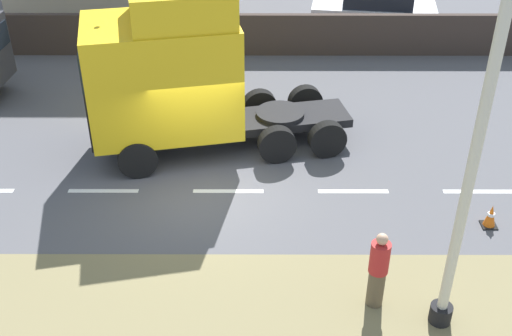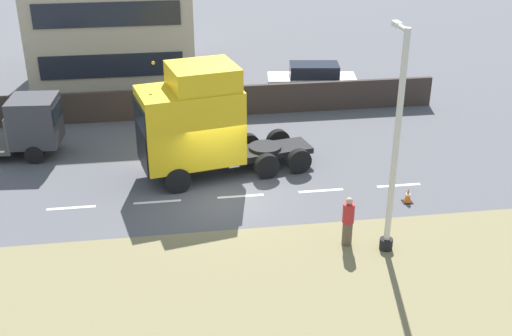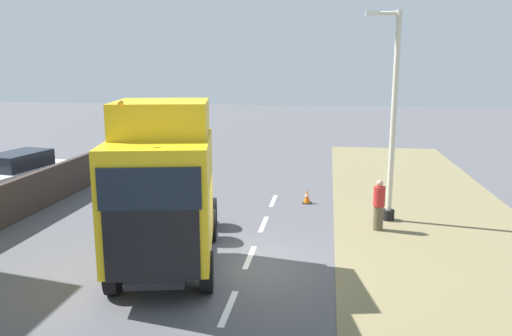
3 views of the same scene
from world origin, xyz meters
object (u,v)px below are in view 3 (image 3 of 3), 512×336
(pedestrian, at_px, (379,206))
(traffic_cone_lead, at_px, (307,197))
(lorry_cab, at_px, (163,190))
(parked_car, at_px, (19,176))
(lamp_post, at_px, (391,130))

(pedestrian, distance_m, traffic_cone_lead, 4.08)
(lorry_cab, xyz_separation_m, traffic_cone_lead, (-3.50, -7.69, -2.07))
(lorry_cab, xyz_separation_m, parked_car, (8.69, -6.74, -1.38))
(lorry_cab, xyz_separation_m, pedestrian, (-6.07, -4.58, -1.47))
(traffic_cone_lead, bearing_deg, pedestrian, 129.60)
(pedestrian, bearing_deg, lorry_cab, 37.02)
(lorry_cab, distance_m, lamp_post, 8.77)
(parked_car, distance_m, pedestrian, 14.92)
(lorry_cab, bearing_deg, traffic_cone_lead, -126.10)
(lorry_cab, bearing_deg, pedestrian, -154.63)
(traffic_cone_lead, bearing_deg, parked_car, 4.46)
(lamp_post, xyz_separation_m, pedestrian, (0.44, 1.21, -2.45))
(lamp_post, bearing_deg, lorry_cab, 41.67)
(pedestrian, relative_size, traffic_cone_lead, 3.07)
(lorry_cab, distance_m, pedestrian, 7.75)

